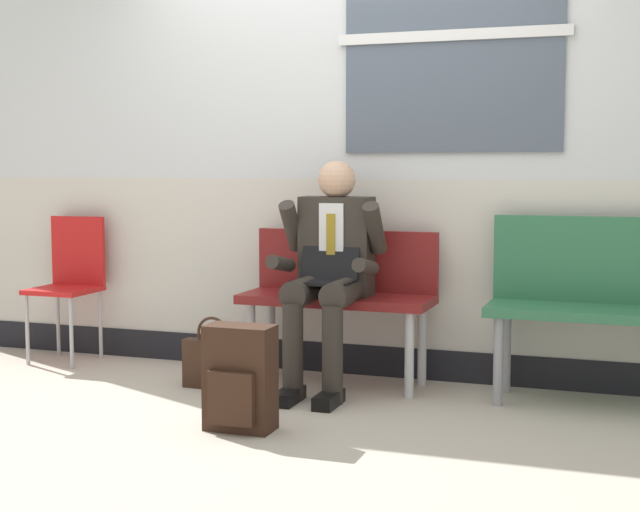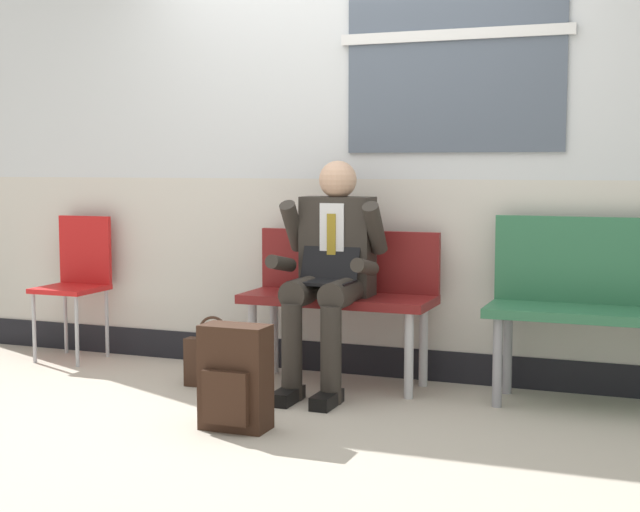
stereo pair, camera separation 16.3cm
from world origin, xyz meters
name	(u,v)px [view 1 (the left image)]	position (x,y,z in m)	size (l,w,h in m)	color
ground_plane	(307,398)	(0.00, 0.00, 0.00)	(18.00, 18.00, 0.00)	#B2A899
station_wall	(348,111)	(0.01, 0.68, 1.55)	(5.43, 0.16, 3.12)	silver
bench_with_person	(340,290)	(0.06, 0.40, 0.53)	(1.08, 0.42, 0.86)	maroon
bench_empty	(623,295)	(1.58, 0.41, 0.58)	(1.36, 0.42, 0.97)	#2D6B47
person_seated	(329,268)	(0.06, 0.21, 0.68)	(0.57, 0.70, 1.26)	#2D2823
backpack	(240,379)	(-0.09, -0.67, 0.24)	(0.32, 0.21, 0.50)	#331E14
handbag	(213,362)	(-0.57, 0.03, 0.15)	(0.34, 0.08, 0.40)	#331E14
folding_chair	(71,274)	(-1.76, 0.44, 0.55)	(0.38, 0.38, 0.91)	red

